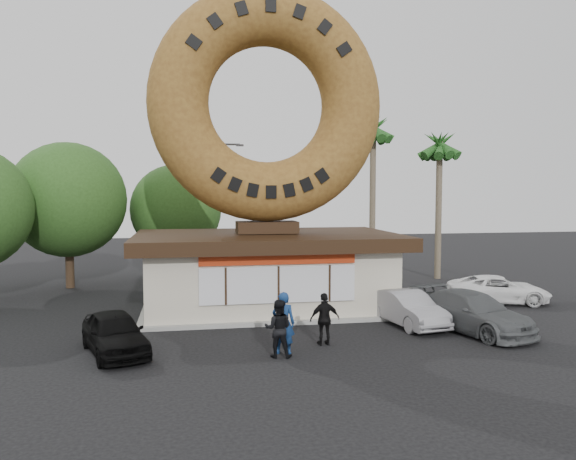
% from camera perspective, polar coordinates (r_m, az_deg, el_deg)
% --- Properties ---
extents(ground, '(90.00, 90.00, 0.00)m').
position_cam_1_polar(ground, '(18.96, 0.49, -11.65)').
color(ground, black).
rests_on(ground, ground).
extents(donut_shop, '(11.20, 7.20, 3.80)m').
position_cam_1_polar(donut_shop, '(24.39, -2.15, -3.90)').
color(donut_shop, beige).
rests_on(donut_shop, ground).
extents(giant_donut, '(9.98, 2.54, 9.98)m').
position_cam_1_polar(giant_donut, '(24.46, -2.20, 12.63)').
color(giant_donut, olive).
rests_on(giant_donut, donut_shop).
extents(tree_west, '(6.00, 6.00, 7.65)m').
position_cam_1_polar(tree_west, '(31.53, -21.45, 2.86)').
color(tree_west, '#473321').
rests_on(tree_west, ground).
extents(tree_mid, '(5.20, 5.20, 6.63)m').
position_cam_1_polar(tree_mid, '(32.96, -11.31, 2.02)').
color(tree_mid, '#473321').
rests_on(tree_mid, ground).
extents(palm_near, '(2.60, 2.60, 9.75)m').
position_cam_1_polar(palm_near, '(33.91, 8.65, 9.53)').
color(palm_near, '#726651').
rests_on(palm_near, ground).
extents(palm_far, '(2.60, 2.60, 8.75)m').
position_cam_1_polar(palm_far, '(33.76, 15.16, 7.88)').
color(palm_far, '#726651').
rests_on(palm_far, ground).
extents(street_lamp, '(2.11, 0.20, 8.00)m').
position_cam_1_polar(street_lamp, '(33.98, -7.67, 2.90)').
color(street_lamp, '#59595E').
rests_on(street_lamp, ground).
extents(person_left, '(0.83, 0.67, 1.97)m').
position_cam_1_polar(person_left, '(17.81, -0.47, -9.42)').
color(person_left, navy).
rests_on(person_left, ground).
extents(person_center, '(1.02, 0.88, 1.79)m').
position_cam_1_polar(person_center, '(17.50, -1.00, -9.97)').
color(person_center, black).
rests_on(person_center, ground).
extents(person_right, '(1.05, 0.50, 1.74)m').
position_cam_1_polar(person_right, '(18.86, 3.75, -9.02)').
color(person_right, black).
rests_on(person_right, ground).
extents(car_black, '(2.75, 4.21, 1.33)m').
position_cam_1_polar(car_black, '(18.69, -17.20, -9.96)').
color(car_black, black).
rests_on(car_black, ground).
extents(car_silver, '(2.01, 4.12, 1.30)m').
position_cam_1_polar(car_silver, '(22.01, 12.06, -7.80)').
color(car_silver, '#96959A').
rests_on(car_silver, ground).
extents(car_grey, '(3.47, 5.32, 1.43)m').
position_cam_1_polar(car_grey, '(21.65, 18.20, -7.93)').
color(car_grey, '#5D6062').
rests_on(car_grey, ground).
extents(car_white, '(4.89, 3.31, 1.24)m').
position_cam_1_polar(car_white, '(27.49, 20.61, -5.67)').
color(car_white, white).
rests_on(car_white, ground).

